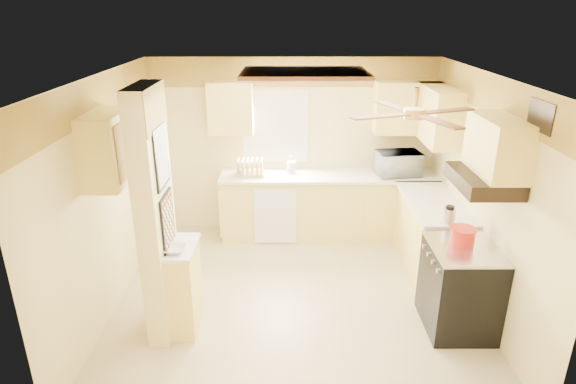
{
  "coord_description": "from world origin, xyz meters",
  "views": [
    {
      "loc": [
        -0.09,
        -4.76,
        3.14
      ],
      "look_at": [
        -0.08,
        0.35,
        1.16
      ],
      "focal_mm": 30.0,
      "sensor_mm": 36.0,
      "label": 1
    }
  ],
  "objects_px": {
    "microwave": "(398,163)",
    "bowl": "(174,249)",
    "kettle": "(449,215)",
    "dutch_oven": "(463,236)",
    "stove": "(460,287)"
  },
  "relations": [
    {
      "from": "microwave",
      "to": "bowl",
      "type": "xyz_separation_m",
      "value": [
        -2.63,
        -2.26,
        -0.13
      ]
    },
    {
      "from": "microwave",
      "to": "kettle",
      "type": "relative_size",
      "value": 2.89
    },
    {
      "from": "bowl",
      "to": "dutch_oven",
      "type": "height_order",
      "value": "dutch_oven"
    },
    {
      "from": "kettle",
      "to": "stove",
      "type": "bearing_deg",
      "value": -88.55
    },
    {
      "from": "bowl",
      "to": "dutch_oven",
      "type": "bearing_deg",
      "value": 4.24
    },
    {
      "from": "stove",
      "to": "dutch_oven",
      "type": "distance_m",
      "value": 0.55
    },
    {
      "from": "stove",
      "to": "microwave",
      "type": "xyz_separation_m",
      "value": [
        -0.21,
        2.14,
        0.64
      ]
    },
    {
      "from": "dutch_oven",
      "to": "kettle",
      "type": "bearing_deg",
      "value": 90.37
    },
    {
      "from": "bowl",
      "to": "kettle",
      "type": "relative_size",
      "value": 1.12
    },
    {
      "from": "microwave",
      "to": "dutch_oven",
      "type": "xyz_separation_m",
      "value": [
        0.2,
        -2.05,
        -0.1
      ]
    },
    {
      "from": "microwave",
      "to": "kettle",
      "type": "height_order",
      "value": "microwave"
    },
    {
      "from": "dutch_oven",
      "to": "kettle",
      "type": "height_order",
      "value": "kettle"
    },
    {
      "from": "stove",
      "to": "dutch_oven",
      "type": "relative_size",
      "value": 3.59
    },
    {
      "from": "microwave",
      "to": "kettle",
      "type": "bearing_deg",
      "value": 88.44
    },
    {
      "from": "stove",
      "to": "kettle",
      "type": "distance_m",
      "value": 0.77
    }
  ]
}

